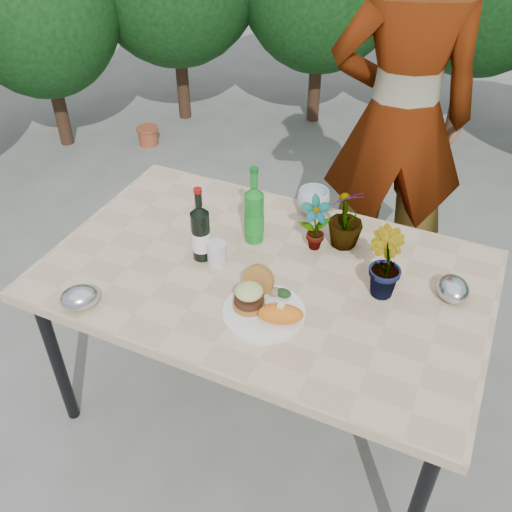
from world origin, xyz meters
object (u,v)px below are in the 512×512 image
at_px(patio_table, 265,283).
at_px(person, 400,120).
at_px(wine_bottle, 201,233).
at_px(dinner_plate, 264,312).

xyz_separation_m(patio_table, person, (0.22, 1.04, 0.25)).
distance_m(wine_bottle, person, 1.16).
bearing_deg(person, wine_bottle, 46.69).
bearing_deg(wine_bottle, person, 64.81).
relative_size(patio_table, wine_bottle, 5.31).
distance_m(patio_table, dinner_plate, 0.23).
relative_size(dinner_plate, person, 0.15).
xyz_separation_m(patio_table, dinner_plate, (0.09, -0.20, 0.06)).
bearing_deg(patio_table, wine_bottle, -175.26).
height_order(patio_table, wine_bottle, wine_bottle).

